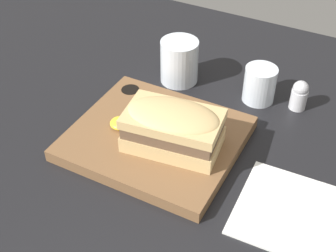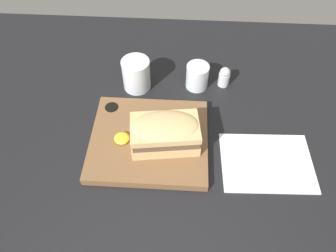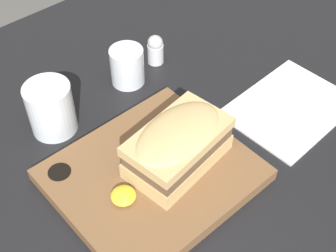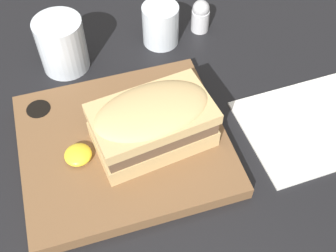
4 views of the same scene
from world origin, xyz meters
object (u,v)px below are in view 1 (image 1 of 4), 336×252
at_px(serving_board, 156,138).
at_px(water_glass, 179,64).
at_px(salt_shaker, 299,95).
at_px(wine_glass, 260,85).
at_px(sandwich, 173,126).
at_px(napkin, 310,216).

height_order(serving_board, water_glass, water_glass).
xyz_separation_m(serving_board, water_glass, (-0.05, 0.20, 0.03)).
relative_size(serving_board, salt_shaker, 4.72).
xyz_separation_m(wine_glass, salt_shaker, (0.08, 0.01, -0.00)).
bearing_deg(salt_shaker, wine_glass, -172.78).
distance_m(serving_board, sandwich, 0.07).
distance_m(wine_glass, salt_shaker, 0.08).
xyz_separation_m(serving_board, sandwich, (0.04, -0.01, 0.05)).
bearing_deg(wine_glass, napkin, -55.44).
bearing_deg(sandwich, napkin, -5.75).
xyz_separation_m(sandwich, water_glass, (-0.09, 0.21, -0.02)).
relative_size(sandwich, water_glass, 1.86).
height_order(water_glass, salt_shaker, water_glass).
distance_m(serving_board, salt_shaker, 0.29).
relative_size(water_glass, salt_shaker, 1.49).
bearing_deg(salt_shaker, water_glass, -174.94).
bearing_deg(serving_board, napkin, -7.64).
xyz_separation_m(wine_glass, napkin, (0.17, -0.25, -0.03)).
relative_size(water_glass, napkin, 0.41).
bearing_deg(water_glass, wine_glass, 4.08).
bearing_deg(water_glass, napkin, -34.64).
bearing_deg(salt_shaker, napkin, -70.07).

